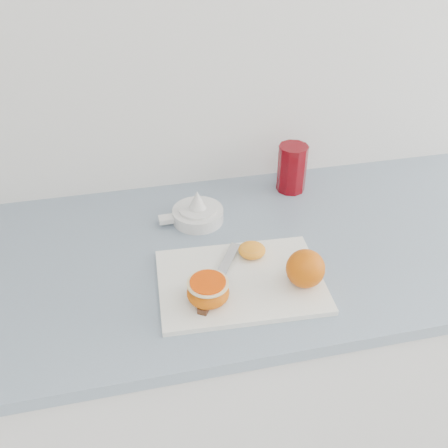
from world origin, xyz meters
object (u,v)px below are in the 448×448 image
counter (266,364)px  citrus_juicer (197,213)px  red_tumbler (292,170)px  half_orange (208,291)px  cutting_board (240,281)px

counter → citrus_juicer: 0.51m
counter → red_tumbler: size_ratio=19.00×
red_tumbler → half_orange: bearing=-128.0°
citrus_juicer → red_tumbler: 0.29m
counter → half_orange: (-0.19, -0.17, 0.48)m
counter → citrus_juicer: (-0.16, 0.12, 0.47)m
cutting_board → half_orange: 0.10m
cutting_board → red_tumbler: red_tumbler is taller
cutting_board → red_tumbler: bearing=56.5°
counter → half_orange: bearing=-138.1°
cutting_board → red_tumbler: 0.40m
counter → red_tumbler: bearing=63.1°
half_orange → red_tumbler: bearing=52.0°
cutting_board → half_orange: half_orange is taller
counter → red_tumbler: red_tumbler is taller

